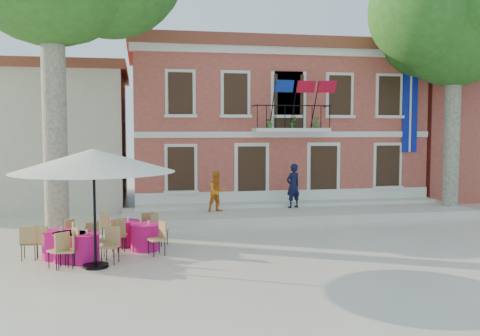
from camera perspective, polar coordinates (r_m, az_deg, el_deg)
name	(u,v)px	position (r m, az deg, el deg)	size (l,w,h in m)	color
ground	(279,241)	(17.09, 4.14, -7.81)	(90.00, 90.00, 0.00)	beige
main_building	(266,124)	(26.88, 2.84, 4.72)	(13.50, 9.59, 7.50)	#C65B47
neighbor_west	(29,135)	(27.64, -21.61, 3.24)	(9.40, 9.40, 6.40)	beige
neighbor_east	(470,134)	(32.74, 23.30, 3.31)	(9.40, 9.40, 6.40)	#C65B47
terrace	(299,213)	(21.76, 6.27, -4.80)	(14.00, 3.40, 0.30)	silver
plane_tree_east	(455,21)	(24.59, 21.97, 14.36)	(5.52, 5.52, 10.84)	#A59E84
patio_umbrella	(94,161)	(14.03, -15.35, 0.75)	(4.11, 4.11, 3.06)	black
pedestrian_navy	(293,186)	(22.03, 5.69, -1.91)	(0.66, 0.43, 1.82)	black
pedestrian_orange	(217,192)	(20.94, -2.46, -2.52)	(0.77, 0.60, 1.59)	orange
cafe_table_0	(70,245)	(15.20, -17.73, -7.88)	(1.87, 1.64, 0.95)	#C31264
cafe_table_1	(83,246)	(14.97, -16.37, -8.04)	(1.84, 1.77, 0.95)	#C31264
cafe_table_2	(58,243)	(15.61, -18.82, -7.59)	(1.64, 1.87, 0.95)	#C31264
cafe_table_3	(125,232)	(16.73, -12.18, -6.66)	(1.74, 1.85, 0.95)	#C31264
cafe_table_4	(145,236)	(16.01, -10.07, -7.12)	(1.71, 1.86, 0.95)	#C31264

